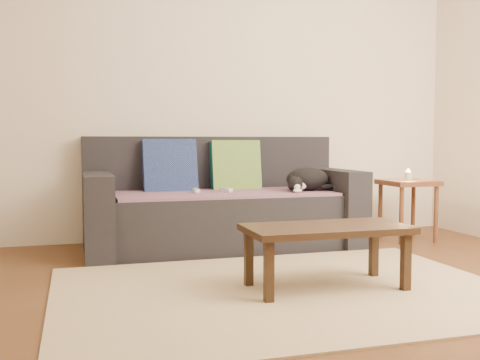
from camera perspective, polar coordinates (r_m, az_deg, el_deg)
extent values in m
plane|color=brown|center=(3.04, 5.65, -11.97)|extent=(4.50, 4.50, 0.00)
cube|color=beige|center=(4.85, -3.29, 9.50)|extent=(4.50, 0.04, 2.60)
cube|color=#232328|center=(4.39, -1.74, -4.18)|extent=(1.70, 0.78, 0.42)
cube|color=#232328|center=(4.74, -2.98, 1.70)|extent=(2.10, 0.18, 0.45)
cube|color=#232328|center=(4.24, -14.28, -3.37)|extent=(0.20, 0.90, 0.60)
cube|color=#232328|center=(4.71, 9.52, -2.57)|extent=(0.20, 0.90, 0.60)
cube|color=#3A2545|center=(4.35, -1.68, -1.34)|extent=(1.66, 0.74, 0.02)
cube|color=#12174D|center=(4.51, -7.14, 1.37)|extent=(0.43, 0.21, 0.44)
cube|color=#0C4E47|center=(4.63, -0.46, 1.47)|extent=(0.41, 0.16, 0.42)
ellipsoid|color=black|center=(4.49, 6.87, 0.10)|extent=(0.35, 0.27, 0.18)
sphere|color=black|center=(4.33, 5.62, -0.42)|extent=(0.12, 0.12, 0.12)
sphere|color=white|center=(4.29, 5.82, -0.72)|extent=(0.05, 0.05, 0.05)
ellipsoid|color=black|center=(4.48, 8.89, -0.67)|extent=(0.14, 0.05, 0.04)
cube|color=white|center=(4.29, -4.47, -1.08)|extent=(0.05, 0.15, 0.03)
cube|color=white|center=(4.35, -1.43, -1.01)|extent=(0.07, 0.15, 0.03)
cube|color=brown|center=(4.89, 16.71, -0.25)|extent=(0.41, 0.41, 0.04)
cylinder|color=brown|center=(4.69, 16.07, -3.52)|extent=(0.04, 0.04, 0.47)
cylinder|color=brown|center=(4.88, 19.29, -3.31)|extent=(0.04, 0.04, 0.47)
cylinder|color=brown|center=(4.97, 14.06, -3.08)|extent=(0.04, 0.04, 0.47)
cylinder|color=brown|center=(5.14, 17.18, -2.90)|extent=(0.04, 0.04, 0.47)
cylinder|color=beige|center=(4.89, 16.72, 0.39)|extent=(0.06, 0.06, 0.07)
sphere|color=#FFBF59|center=(4.89, 16.73, 0.92)|extent=(0.02, 0.02, 0.02)
cube|color=tan|center=(3.17, 4.61, -11.17)|extent=(2.50, 1.80, 0.01)
cube|color=black|center=(3.18, 8.76, -4.91)|extent=(0.91, 0.45, 0.04)
cube|color=black|center=(2.90, 2.95, -9.37)|extent=(0.05, 0.05, 0.33)
cube|color=black|center=(3.25, 16.49, -8.08)|extent=(0.05, 0.05, 0.33)
cube|color=black|center=(3.22, 0.89, -8.02)|extent=(0.05, 0.05, 0.33)
cube|color=black|center=(3.54, 13.43, -7.04)|extent=(0.05, 0.05, 0.33)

